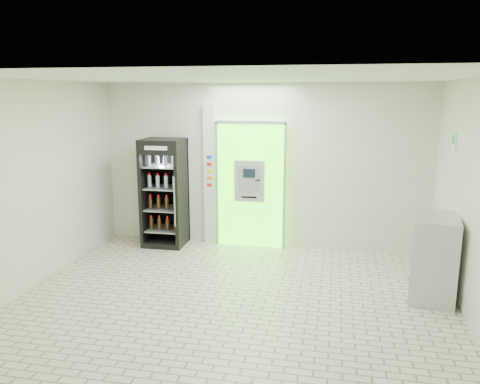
# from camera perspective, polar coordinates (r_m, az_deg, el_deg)

# --- Properties ---
(ground) EXTENTS (6.00, 6.00, 0.00)m
(ground) POSITION_cam_1_polar(r_m,az_deg,el_deg) (6.65, -0.83, -13.04)
(ground) COLOR beige
(ground) RESTS_ON ground
(room_shell) EXTENTS (6.00, 6.00, 6.00)m
(room_shell) POSITION_cam_1_polar(r_m,az_deg,el_deg) (6.10, -0.88, 2.84)
(room_shell) COLOR silver
(room_shell) RESTS_ON ground
(atm_assembly) EXTENTS (1.30, 0.24, 2.33)m
(atm_assembly) POSITION_cam_1_polar(r_m,az_deg,el_deg) (8.59, 1.30, 0.96)
(atm_assembly) COLOR #42FC15
(atm_assembly) RESTS_ON ground
(pillar) EXTENTS (0.22, 0.11, 2.60)m
(pillar) POSITION_cam_1_polar(r_m,az_deg,el_deg) (8.77, -3.67, 2.03)
(pillar) COLOR silver
(pillar) RESTS_ON ground
(beverage_cooler) EXTENTS (0.76, 0.72, 2.00)m
(beverage_cooler) POSITION_cam_1_polar(r_m,az_deg,el_deg) (8.81, -9.18, -0.32)
(beverage_cooler) COLOR black
(beverage_cooler) RESTS_ON ground
(steel_cabinet) EXTENTS (0.73, 0.96, 1.17)m
(steel_cabinet) POSITION_cam_1_polar(r_m,az_deg,el_deg) (7.06, 22.54, -7.36)
(steel_cabinet) COLOR #AFB2B7
(steel_cabinet) RESTS_ON ground
(exit_sign) EXTENTS (0.02, 0.22, 0.26)m
(exit_sign) POSITION_cam_1_polar(r_m,az_deg,el_deg) (7.50, 24.64, 5.63)
(exit_sign) COLOR white
(exit_sign) RESTS_ON room_shell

